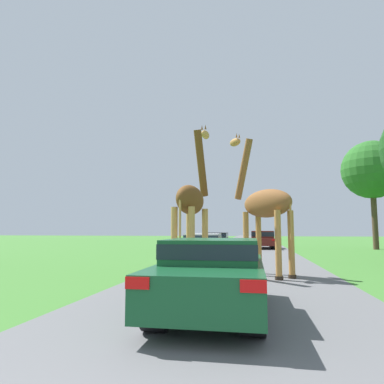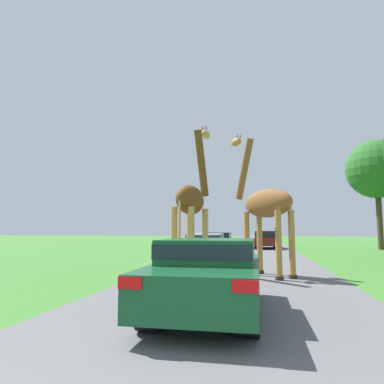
{
  "view_description": "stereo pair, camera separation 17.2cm",
  "coord_description": "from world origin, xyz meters",
  "px_view_note": "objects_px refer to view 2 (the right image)",
  "views": [
    {
      "loc": [
        0.54,
        -0.87,
        1.54
      ],
      "look_at": [
        -1.33,
        9.57,
        2.7
      ],
      "focal_mm": 32.0,
      "sensor_mm": 36.0,
      "label": 1
    },
    {
      "loc": [
        0.71,
        -0.84,
        1.54
      ],
      "look_at": [
        -1.33,
        9.57,
        2.7
      ],
      "focal_mm": 32.0,
      "sensor_mm": 36.0,
      "label": 2
    }
  ],
  "objects_px": {
    "giraffe_near_road": "(192,205)",
    "car_queue_left": "(205,246)",
    "car_queue_right": "(266,239)",
    "giraffe_companion": "(265,207)",
    "tree_right_cluster": "(377,170)",
    "car_lead_maroon": "(209,273)",
    "car_far_ahead": "(219,241)"
  },
  "relations": [
    {
      "from": "giraffe_near_road",
      "to": "car_queue_left",
      "type": "relative_size",
      "value": 1.27
    },
    {
      "from": "car_queue_right",
      "to": "car_queue_left",
      "type": "height_order",
      "value": "car_queue_right"
    },
    {
      "from": "giraffe_companion",
      "to": "tree_right_cluster",
      "type": "height_order",
      "value": "tree_right_cluster"
    },
    {
      "from": "car_queue_left",
      "to": "tree_right_cluster",
      "type": "height_order",
      "value": "tree_right_cluster"
    },
    {
      "from": "car_queue_right",
      "to": "tree_right_cluster",
      "type": "distance_m",
      "value": 10.18
    },
    {
      "from": "car_lead_maroon",
      "to": "giraffe_companion",
      "type": "bearing_deg",
      "value": 77.94
    },
    {
      "from": "giraffe_companion",
      "to": "car_queue_left",
      "type": "bearing_deg",
      "value": 75.42
    },
    {
      "from": "car_lead_maroon",
      "to": "car_far_ahead",
      "type": "relative_size",
      "value": 0.95
    },
    {
      "from": "giraffe_near_road",
      "to": "car_queue_right",
      "type": "bearing_deg",
      "value": 93.08
    },
    {
      "from": "giraffe_companion",
      "to": "car_far_ahead",
      "type": "distance_m",
      "value": 13.14
    },
    {
      "from": "car_queue_left",
      "to": "giraffe_near_road",
      "type": "bearing_deg",
      "value": -84.83
    },
    {
      "from": "car_queue_right",
      "to": "tree_right_cluster",
      "type": "bearing_deg",
      "value": -1.54
    },
    {
      "from": "giraffe_near_road",
      "to": "car_far_ahead",
      "type": "relative_size",
      "value": 1.18
    },
    {
      "from": "giraffe_companion",
      "to": "car_far_ahead",
      "type": "relative_size",
      "value": 1.17
    },
    {
      "from": "car_lead_maroon",
      "to": "car_queue_right",
      "type": "xyz_separation_m",
      "value": [
        1.47,
        22.53,
        0.02
      ]
    },
    {
      "from": "car_lead_maroon",
      "to": "car_queue_right",
      "type": "height_order",
      "value": "car_queue_right"
    },
    {
      "from": "giraffe_near_road",
      "to": "giraffe_companion",
      "type": "height_order",
      "value": "giraffe_near_road"
    },
    {
      "from": "car_lead_maroon",
      "to": "car_queue_right",
      "type": "relative_size",
      "value": 0.92
    },
    {
      "from": "car_lead_maroon",
      "to": "tree_right_cluster",
      "type": "bearing_deg",
      "value": 65.71
    },
    {
      "from": "car_queue_left",
      "to": "giraffe_companion",
      "type": "bearing_deg",
      "value": -61.49
    },
    {
      "from": "giraffe_companion",
      "to": "tree_right_cluster",
      "type": "xyz_separation_m",
      "value": [
        8.93,
        16.96,
        3.92
      ]
    },
    {
      "from": "giraffe_near_road",
      "to": "car_lead_maroon",
      "type": "height_order",
      "value": "giraffe_near_road"
    },
    {
      "from": "car_queue_left",
      "to": "car_far_ahead",
      "type": "height_order",
      "value": "car_queue_left"
    },
    {
      "from": "car_far_ahead",
      "to": "giraffe_companion",
      "type": "bearing_deg",
      "value": -76.47
    },
    {
      "from": "giraffe_near_road",
      "to": "car_queue_left",
      "type": "xyz_separation_m",
      "value": [
        -0.59,
        6.5,
        -1.6
      ]
    },
    {
      "from": "tree_right_cluster",
      "to": "giraffe_near_road",
      "type": "bearing_deg",
      "value": -121.64
    },
    {
      "from": "car_queue_right",
      "to": "car_far_ahead",
      "type": "bearing_deg",
      "value": -126.85
    },
    {
      "from": "car_far_ahead",
      "to": "tree_right_cluster",
      "type": "bearing_deg",
      "value": 19.69
    },
    {
      "from": "giraffe_near_road",
      "to": "car_far_ahead",
      "type": "distance_m",
      "value": 14.01
    },
    {
      "from": "giraffe_companion",
      "to": "car_far_ahead",
      "type": "xyz_separation_m",
      "value": [
        -3.05,
        12.68,
        -1.59
      ]
    },
    {
      "from": "giraffe_near_road",
      "to": "car_queue_right",
      "type": "height_order",
      "value": "giraffe_near_road"
    },
    {
      "from": "car_lead_maroon",
      "to": "tree_right_cluster",
      "type": "relative_size",
      "value": 0.49
    }
  ]
}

